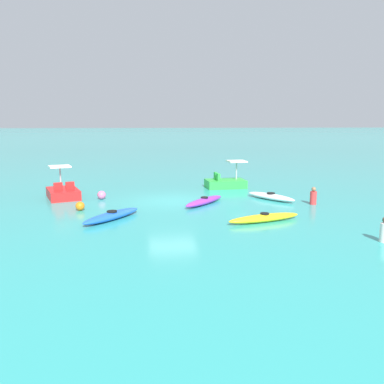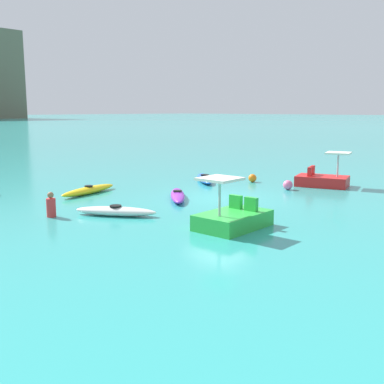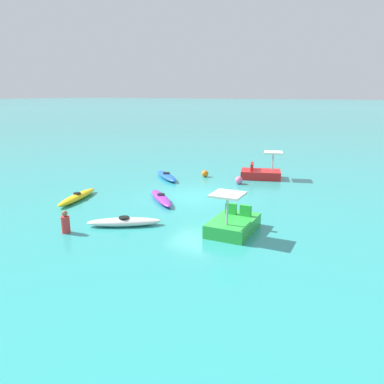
{
  "view_description": "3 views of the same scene",
  "coord_description": "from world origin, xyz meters",
  "px_view_note": "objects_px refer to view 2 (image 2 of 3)",
  "views": [
    {
      "loc": [
        1.74,
        19.46,
        3.98
      ],
      "look_at": [
        -0.96,
        0.56,
        0.54
      ],
      "focal_mm": 35.92,
      "sensor_mm": 36.0,
      "label": 1
    },
    {
      "loc": [
        -14.94,
        -12.76,
        3.68
      ],
      "look_at": [
        -1.76,
        -0.03,
        0.46
      ],
      "focal_mm": 44.09,
      "sensor_mm": 36.0,
      "label": 2
    },
    {
      "loc": [
        -16.24,
        -8.76,
        5.15
      ],
      "look_at": [
        -0.58,
        -0.18,
        0.4
      ],
      "focal_mm": 34.95,
      "sensor_mm": 36.0,
      "label": 3
    }
  ],
  "objects_px": {
    "kayak_purple": "(178,195)",
    "kayak_yellow": "(89,190)",
    "pedal_boat_red": "(323,179)",
    "kayak_blue": "(205,178)",
    "person_by_kayaks": "(51,206)",
    "buoy_orange": "(252,178)",
    "kayak_white": "(116,211)",
    "pedal_boat_green": "(233,218)",
    "buoy_pink": "(288,185)"
  },
  "relations": [
    {
      "from": "kayak_purple",
      "to": "kayak_yellow",
      "type": "height_order",
      "value": "same"
    },
    {
      "from": "pedal_boat_red",
      "to": "kayak_blue",
      "type": "bearing_deg",
      "value": 119.5
    },
    {
      "from": "pedal_boat_red",
      "to": "person_by_kayaks",
      "type": "relative_size",
      "value": 3.12
    },
    {
      "from": "buoy_orange",
      "to": "kayak_white",
      "type": "bearing_deg",
      "value": -172.75
    },
    {
      "from": "kayak_yellow",
      "to": "kayak_blue",
      "type": "bearing_deg",
      "value": -11.67
    },
    {
      "from": "kayak_purple",
      "to": "pedal_boat_green",
      "type": "xyz_separation_m",
      "value": [
        -2.18,
        -4.72,
        0.17
      ]
    },
    {
      "from": "kayak_yellow",
      "to": "pedal_boat_red",
      "type": "distance_m",
      "value": 11.12
    },
    {
      "from": "pedal_boat_red",
      "to": "pedal_boat_green",
      "type": "bearing_deg",
      "value": -167.68
    },
    {
      "from": "pedal_boat_green",
      "to": "pedal_boat_red",
      "type": "xyz_separation_m",
      "value": [
        9.43,
        2.06,
        0.0
      ]
    },
    {
      "from": "kayak_yellow",
      "to": "pedal_boat_red",
      "type": "relative_size",
      "value": 1.21
    },
    {
      "from": "buoy_orange",
      "to": "pedal_boat_red",
      "type": "bearing_deg",
      "value": -67.49
    },
    {
      "from": "pedal_boat_green",
      "to": "person_by_kayaks",
      "type": "height_order",
      "value": "pedal_boat_green"
    },
    {
      "from": "kayak_blue",
      "to": "kayak_yellow",
      "type": "distance_m",
      "value": 6.33
    },
    {
      "from": "kayak_white",
      "to": "kayak_yellow",
      "type": "height_order",
      "value": "same"
    },
    {
      "from": "buoy_pink",
      "to": "kayak_white",
      "type": "bearing_deg",
      "value": 171.18
    },
    {
      "from": "person_by_kayaks",
      "to": "pedal_boat_red",
      "type": "bearing_deg",
      "value": -15.37
    },
    {
      "from": "kayak_yellow",
      "to": "buoy_pink",
      "type": "height_order",
      "value": "buoy_pink"
    },
    {
      "from": "kayak_yellow",
      "to": "pedal_boat_red",
      "type": "bearing_deg",
      "value": -35.13
    },
    {
      "from": "kayak_blue",
      "to": "buoy_pink",
      "type": "height_order",
      "value": "buoy_pink"
    },
    {
      "from": "kayak_purple",
      "to": "kayak_blue",
      "type": "relative_size",
      "value": 0.94
    },
    {
      "from": "pedal_boat_green",
      "to": "buoy_orange",
      "type": "relative_size",
      "value": 6.01
    },
    {
      "from": "kayak_purple",
      "to": "buoy_orange",
      "type": "relative_size",
      "value": 6.46
    },
    {
      "from": "kayak_white",
      "to": "pedal_boat_red",
      "type": "distance_m",
      "value": 11.11
    },
    {
      "from": "kayak_blue",
      "to": "pedal_boat_red",
      "type": "relative_size",
      "value": 1.05
    },
    {
      "from": "kayak_yellow",
      "to": "kayak_white",
      "type": "bearing_deg",
      "value": -112.6
    },
    {
      "from": "person_by_kayaks",
      "to": "kayak_purple",
      "type": "bearing_deg",
      "value": -8.58
    },
    {
      "from": "pedal_boat_green",
      "to": "pedal_boat_red",
      "type": "bearing_deg",
      "value": 12.32
    },
    {
      "from": "kayak_yellow",
      "to": "pedal_boat_red",
      "type": "xyz_separation_m",
      "value": [
        9.1,
        -6.4,
        0.17
      ]
    },
    {
      "from": "kayak_blue",
      "to": "buoy_orange",
      "type": "relative_size",
      "value": 6.89
    },
    {
      "from": "kayak_purple",
      "to": "buoy_pink",
      "type": "distance_m",
      "value": 5.56
    },
    {
      "from": "kayak_purple",
      "to": "kayak_yellow",
      "type": "distance_m",
      "value": 4.17
    },
    {
      "from": "kayak_blue",
      "to": "buoy_pink",
      "type": "bearing_deg",
      "value": -79.72
    },
    {
      "from": "buoy_pink",
      "to": "person_by_kayaks",
      "type": "bearing_deg",
      "value": 164.93
    },
    {
      "from": "kayak_purple",
      "to": "pedal_boat_red",
      "type": "height_order",
      "value": "pedal_boat_red"
    },
    {
      "from": "buoy_pink",
      "to": "kayak_yellow",
      "type": "bearing_deg",
      "value": 140.55
    },
    {
      "from": "kayak_purple",
      "to": "pedal_boat_green",
      "type": "bearing_deg",
      "value": -114.78
    },
    {
      "from": "buoy_orange",
      "to": "kayak_blue",
      "type": "bearing_deg",
      "value": 129.45
    },
    {
      "from": "kayak_white",
      "to": "buoy_orange",
      "type": "bearing_deg",
      "value": 7.25
    },
    {
      "from": "kayak_white",
      "to": "kayak_yellow",
      "type": "relative_size",
      "value": 0.85
    },
    {
      "from": "kayak_purple",
      "to": "kayak_blue",
      "type": "bearing_deg",
      "value": 29.48
    },
    {
      "from": "kayak_blue",
      "to": "buoy_orange",
      "type": "bearing_deg",
      "value": -50.55
    },
    {
      "from": "pedal_boat_green",
      "to": "person_by_kayaks",
      "type": "bearing_deg",
      "value": 119.75
    },
    {
      "from": "kayak_white",
      "to": "person_by_kayaks",
      "type": "bearing_deg",
      "value": 138.79
    },
    {
      "from": "kayak_white",
      "to": "pedal_boat_green",
      "type": "distance_m",
      "value": 4.33
    },
    {
      "from": "kayak_white",
      "to": "pedal_boat_green",
      "type": "relative_size",
      "value": 1.12
    },
    {
      "from": "kayak_white",
      "to": "buoy_pink",
      "type": "distance_m",
      "value": 8.95
    },
    {
      "from": "kayak_white",
      "to": "kayak_purple",
      "type": "distance_m",
      "value": 3.73
    },
    {
      "from": "pedal_boat_red",
      "to": "kayak_purple",
      "type": "bearing_deg",
      "value": 159.9
    },
    {
      "from": "kayak_yellow",
      "to": "buoy_pink",
      "type": "distance_m",
      "value": 9.08
    },
    {
      "from": "kayak_purple",
      "to": "buoy_orange",
      "type": "height_order",
      "value": "buoy_orange"
    }
  ]
}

